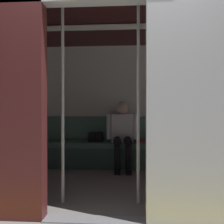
# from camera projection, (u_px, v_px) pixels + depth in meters

# --- Properties ---
(ground_plane) EXTENTS (60.00, 60.00, 0.00)m
(ground_plane) POSITION_uv_depth(u_px,v_px,m) (94.00, 220.00, 2.47)
(ground_plane) COLOR gray
(train_car) EXTENTS (6.40, 2.72, 2.35)m
(train_car) POSITION_uv_depth(u_px,v_px,m) (102.00, 73.00, 3.64)
(train_car) COLOR silver
(train_car) RESTS_ON ground_plane
(bench_seat) EXTENTS (2.50, 0.44, 0.46)m
(bench_seat) POSITION_uv_depth(u_px,v_px,m) (112.00, 148.00, 4.67)
(bench_seat) COLOR #4C7566
(bench_seat) RESTS_ON ground_plane
(person_seated) EXTENTS (0.55, 0.69, 1.18)m
(person_seated) POSITION_uv_depth(u_px,v_px,m) (122.00, 130.00, 4.60)
(person_seated) COLOR silver
(person_seated) RESTS_ON ground_plane
(handbag) EXTENTS (0.26, 0.15, 0.17)m
(handbag) POSITION_uv_depth(u_px,v_px,m) (96.00, 137.00, 4.75)
(handbag) COLOR black
(handbag) RESTS_ON bench_seat
(book) EXTENTS (0.18, 0.24, 0.03)m
(book) POSITION_uv_depth(u_px,v_px,m) (140.00, 141.00, 4.68)
(book) COLOR #B22D2D
(book) RESTS_ON bench_seat
(grab_pole_door) EXTENTS (0.04, 0.04, 2.21)m
(grab_pole_door) POSITION_uv_depth(u_px,v_px,m) (63.00, 104.00, 2.93)
(grab_pole_door) COLOR silver
(grab_pole_door) RESTS_ON ground_plane
(grab_pole_far) EXTENTS (0.04, 0.04, 2.21)m
(grab_pole_far) POSITION_uv_depth(u_px,v_px,m) (138.00, 104.00, 2.88)
(grab_pole_far) COLOR silver
(grab_pole_far) RESTS_ON ground_plane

